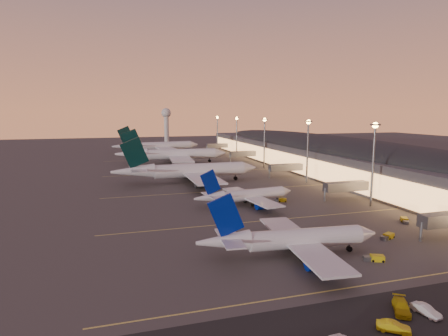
% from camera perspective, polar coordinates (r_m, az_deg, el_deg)
% --- Properties ---
extents(ground, '(700.00, 700.00, 0.00)m').
position_cam_1_polar(ground, '(107.19, 5.97, -7.19)').
color(ground, '#43403E').
extents(airliner_narrow_south, '(38.24, 34.29, 13.65)m').
position_cam_1_polar(airliner_narrow_south, '(77.87, 10.05, -10.67)').
color(airliner_narrow_south, silver).
rests_on(airliner_narrow_south, ground).
extents(airliner_narrow_north, '(33.94, 30.57, 12.12)m').
position_cam_1_polar(airliner_narrow_north, '(117.22, 3.27, -4.21)').
color(airliner_narrow_north, silver).
rests_on(airliner_narrow_north, ground).
extents(airliner_wide_near, '(60.26, 54.64, 19.34)m').
position_cam_1_polar(airliner_wide_near, '(154.42, -5.59, -0.44)').
color(airliner_wide_near, silver).
rests_on(airliner_wide_near, ground).
extents(airliner_wide_mid, '(62.33, 56.94, 19.94)m').
position_cam_1_polar(airliner_wide_mid, '(214.02, -7.92, 2.07)').
color(airliner_wide_mid, silver).
rests_on(airliner_wide_mid, ground).
extents(airliner_wide_far, '(61.53, 56.55, 19.70)m').
position_cam_1_polar(airliner_wide_far, '(267.79, -10.15, 3.29)').
color(airliner_wide_far, silver).
rests_on(airliner_wide_far, ground).
extents(terminal_building, '(56.35, 255.00, 17.46)m').
position_cam_1_polar(terminal_building, '(197.17, 14.52, 2.39)').
color(terminal_building, '#45454A').
rests_on(terminal_building, ground).
extents(light_masts, '(2.20, 217.20, 25.90)m').
position_cam_1_polar(light_masts, '(177.62, 8.71, 4.76)').
color(light_masts, slate).
rests_on(light_masts, ground).
extents(radar_tower, '(9.00, 9.00, 32.50)m').
position_cam_1_polar(radar_tower, '(358.65, -8.78, 7.32)').
color(radar_tower, silver).
rests_on(radar_tower, ground).
extents(service_lane, '(260.00, 16.00, 0.01)m').
position_cam_1_polar(service_lane, '(63.07, 27.28, -19.82)').
color(service_lane, black).
rests_on(service_lane, ground).
extents(lane_markings, '(90.00, 180.36, 0.00)m').
position_cam_1_polar(lane_markings, '(143.85, -0.19, -3.07)').
color(lane_markings, '#D8C659').
rests_on(lane_markings, ground).
extents(baggage_tug_a, '(4.14, 2.97, 1.15)m').
position_cam_1_polar(baggage_tug_a, '(81.19, 21.97, -12.62)').
color(baggage_tug_a, gold).
rests_on(baggage_tug_a, ground).
extents(baggage_tug_b, '(4.20, 2.94, 1.17)m').
position_cam_1_polar(baggage_tug_b, '(95.50, 23.66, -9.53)').
color(baggage_tug_b, gold).
rests_on(baggage_tug_b, ground).
extents(baggage_tug_c, '(4.05, 2.97, 1.13)m').
position_cam_1_polar(baggage_tug_c, '(123.69, 8.70, -4.86)').
color(baggage_tug_c, gold).
rests_on(baggage_tug_c, ground).
extents(baggage_tug_d, '(3.32, 4.10, 1.16)m').
position_cam_1_polar(baggage_tug_d, '(111.00, 25.82, -7.18)').
color(baggage_tug_d, gold).
rests_on(baggage_tug_d, ground).
extents(service_van_b, '(4.34, 3.78, 1.42)m').
position_cam_1_polar(service_van_b, '(58.50, 24.42, -21.18)').
color(service_van_b, gold).
rests_on(service_van_b, ground).
extents(service_van_c, '(2.18, 4.49, 1.42)m').
position_cam_1_polar(service_van_c, '(64.56, 28.39, -18.52)').
color(service_van_c, silver).
rests_on(service_van_c, ground).
extents(service_van_d, '(4.77, 5.66, 1.55)m').
position_cam_1_polar(service_van_d, '(63.84, 25.41, -18.55)').
color(service_van_d, gold).
rests_on(service_van_d, ground).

